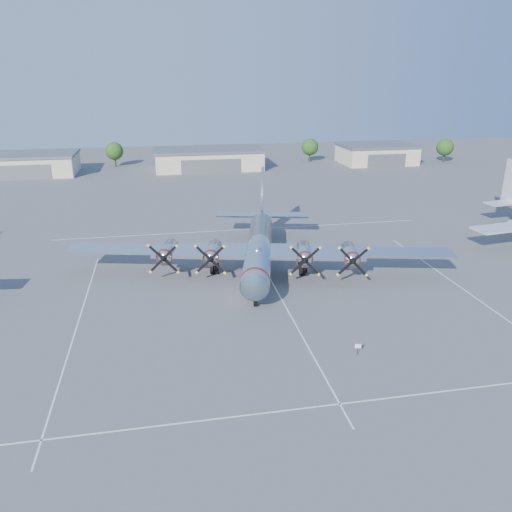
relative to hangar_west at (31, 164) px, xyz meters
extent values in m
plane|color=#4F4F51|center=(45.00, -81.96, -2.71)|extent=(260.00, 260.00, 0.00)
cube|color=silver|center=(23.00, -86.96, -2.71)|extent=(0.15, 40.00, 0.01)
cube|color=silver|center=(45.00, -86.96, -2.71)|extent=(0.15, 40.00, 0.01)
cube|color=silver|center=(67.00, -86.96, -2.71)|extent=(0.15, 40.00, 0.01)
cube|color=silver|center=(45.00, -103.96, -2.71)|extent=(60.00, 0.15, 0.01)
cube|color=silver|center=(45.00, -56.96, -2.71)|extent=(60.00, 0.15, 0.01)
cube|color=#BFB298|center=(0.00, 0.04, -0.31)|extent=(22.00, 14.00, 4.80)
cube|color=slate|center=(0.00, 0.04, 2.39)|extent=(22.60, 14.60, 0.60)
cube|color=slate|center=(0.00, -7.01, -0.91)|extent=(12.10, 0.20, 3.60)
cube|color=#BFB298|center=(45.00, 0.04, -0.31)|extent=(28.00, 14.00, 4.80)
cube|color=slate|center=(45.00, 0.04, 2.39)|extent=(28.60, 14.60, 0.60)
cube|color=slate|center=(45.00, -7.01, -0.91)|extent=(15.40, 0.20, 3.60)
cube|color=#BFB298|center=(93.00, 0.04, -0.31)|extent=(20.00, 14.00, 4.80)
cube|color=slate|center=(93.00, 0.04, 2.39)|extent=(20.60, 14.60, 0.60)
cube|color=slate|center=(93.00, -7.01, -0.91)|extent=(11.00, 0.20, 3.60)
cylinder|color=#382619|center=(20.00, 8.04, -1.31)|extent=(0.50, 0.50, 2.80)
sphere|color=#1B4012|center=(20.00, 8.04, 1.53)|extent=(4.80, 4.80, 4.80)
cylinder|color=#382619|center=(75.00, 6.04, -1.31)|extent=(0.50, 0.50, 2.80)
sphere|color=#1B4012|center=(75.00, 6.04, 1.53)|extent=(4.80, 4.80, 4.80)
cylinder|color=#382619|center=(113.00, -1.96, -1.31)|extent=(0.50, 0.50, 2.80)
sphere|color=#1B4012|center=(113.00, -1.96, 1.53)|extent=(4.80, 4.80, 4.80)
cylinder|color=black|center=(49.07, -97.33, -2.30)|extent=(0.06, 0.06, 0.83)
cube|color=white|center=(49.07, -97.33, -1.83)|extent=(0.57, 0.18, 0.42)
camera|label=1|loc=(32.56, -134.67, 21.50)|focal=35.00mm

